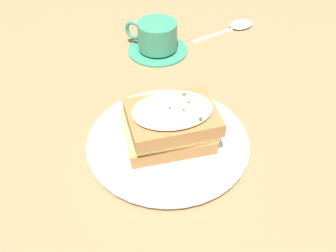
{
  "coord_description": "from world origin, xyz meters",
  "views": [
    {
      "loc": [
        -0.46,
        -0.04,
        0.45
      ],
      "look_at": [
        -0.03,
        -0.03,
        0.04
      ],
      "focal_mm": 42.0,
      "sensor_mm": 36.0,
      "label": 1
    }
  ],
  "objects_px": {
    "sandwich": "(170,124)",
    "teacup_with_saucer": "(156,39)",
    "dinner_plate": "(168,142)",
    "spoon": "(238,26)"
  },
  "relations": [
    {
      "from": "sandwich",
      "to": "teacup_with_saucer",
      "type": "height_order",
      "value": "sandwich"
    },
    {
      "from": "sandwich",
      "to": "teacup_with_saucer",
      "type": "relative_size",
      "value": 1.23
    },
    {
      "from": "dinner_plate",
      "to": "sandwich",
      "type": "distance_m",
      "value": 0.04
    },
    {
      "from": "dinner_plate",
      "to": "spoon",
      "type": "relative_size",
      "value": 1.7
    },
    {
      "from": "dinner_plate",
      "to": "teacup_with_saucer",
      "type": "bearing_deg",
      "value": 6.41
    },
    {
      "from": "spoon",
      "to": "dinner_plate",
      "type": "bearing_deg",
      "value": -54.72
    },
    {
      "from": "sandwich",
      "to": "spoon",
      "type": "bearing_deg",
      "value": -21.51
    },
    {
      "from": "sandwich",
      "to": "teacup_with_saucer",
      "type": "bearing_deg",
      "value": 7.0
    },
    {
      "from": "teacup_with_saucer",
      "to": "spoon",
      "type": "height_order",
      "value": "teacup_with_saucer"
    },
    {
      "from": "dinner_plate",
      "to": "teacup_with_saucer",
      "type": "relative_size",
      "value": 1.97
    }
  ]
}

